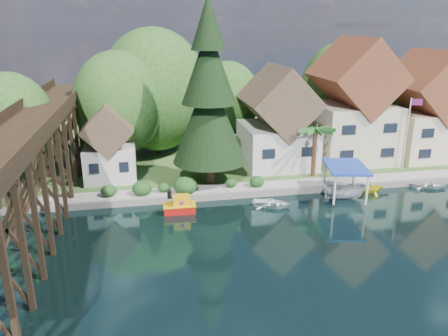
# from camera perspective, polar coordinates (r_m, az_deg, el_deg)

# --- Properties ---
(ground) EXTENTS (140.00, 140.00, 0.00)m
(ground) POSITION_cam_1_polar(r_m,az_deg,el_deg) (33.89, 3.37, -9.04)
(ground) COLOR black
(ground) RESTS_ON ground
(bank) EXTENTS (140.00, 52.00, 0.50)m
(bank) POSITION_cam_1_polar(r_m,az_deg,el_deg) (65.45, -3.79, 4.66)
(bank) COLOR #335120
(bank) RESTS_ON ground
(seawall) EXTENTS (60.00, 0.40, 0.62)m
(seawall) POSITION_cam_1_polar(r_m,az_deg,el_deg) (41.79, 6.08, -3.23)
(seawall) COLOR slate
(seawall) RESTS_ON ground
(promenade) EXTENTS (50.00, 2.60, 0.06)m
(promenade) POSITION_cam_1_polar(r_m,az_deg,el_deg) (43.46, 8.14, -2.15)
(promenade) COLOR gray
(promenade) RESTS_ON bank
(trestle_bridge) EXTENTS (4.12, 44.18, 9.30)m
(trestle_bridge) POSITION_cam_1_polar(r_m,az_deg,el_deg) (36.84, -23.54, 0.66)
(trestle_bridge) COLOR black
(trestle_bridge) RESTS_ON ground
(house_left) EXTENTS (7.64, 8.64, 11.02)m
(house_left) POSITION_cam_1_polar(r_m,az_deg,el_deg) (48.59, 7.00, 5.74)
(house_left) COLOR beige
(house_left) RESTS_ON bank
(house_center) EXTENTS (8.65, 9.18, 13.89)m
(house_center) POSITION_cam_1_polar(r_m,az_deg,el_deg) (52.19, 16.44, 7.42)
(house_center) COLOR #C1B496
(house_center) RESTS_ON bank
(house_right) EXTENTS (8.15, 8.64, 12.45)m
(house_right) POSITION_cam_1_polar(r_m,az_deg,el_deg) (56.51, 24.84, 6.60)
(house_right) COLOR beige
(house_right) RESTS_ON bank
(shed) EXTENTS (5.09, 5.40, 7.85)m
(shed) POSITION_cam_1_polar(r_m,az_deg,el_deg) (45.37, -14.73, 2.67)
(shed) COLOR beige
(shed) RESTS_ON bank
(bg_trees) EXTENTS (49.90, 13.30, 10.57)m
(bg_trees) POSITION_cam_1_polar(r_m,az_deg,el_deg) (51.82, -1.09, 9.06)
(bg_trees) COLOR #382314
(bg_trees) RESTS_ON bank
(shrubs) EXTENTS (15.76, 2.47, 1.70)m
(shrubs) POSITION_cam_1_polar(r_m,az_deg,el_deg) (41.12, -5.95, -2.21)
(shrubs) COLOR #1C4217
(shrubs) RESTS_ON bank
(conifer) EXTENTS (7.19, 7.19, 17.71)m
(conifer) POSITION_cam_1_polar(r_m,az_deg,el_deg) (41.76, -1.98, 9.27)
(conifer) COLOR #382314
(conifer) RESTS_ON bank
(palm_tree) EXTENTS (4.73, 4.73, 5.45)m
(palm_tree) POSITION_cam_1_polar(r_m,az_deg,el_deg) (45.21, 11.88, 4.70)
(palm_tree) COLOR #382314
(palm_tree) RESTS_ON bank
(flagpole) EXTENTS (1.19, 0.39, 7.78)m
(flagpole) POSITION_cam_1_polar(r_m,az_deg,el_deg) (50.56, 23.04, 5.06)
(flagpole) COLOR white
(flagpole) RESTS_ON bank
(tugboat) EXTENTS (2.82, 1.59, 2.02)m
(tugboat) POSITION_cam_1_polar(r_m,az_deg,el_deg) (38.10, -5.80, -4.91)
(tugboat) COLOR #AA0E0B
(tugboat) RESTS_ON ground
(boat_white_a) EXTENTS (4.17, 3.69, 0.72)m
(boat_white_a) POSITION_cam_1_polar(r_m,az_deg,el_deg) (39.44, 6.24, -4.49)
(boat_white_a) COLOR white
(boat_white_a) RESTS_ON ground
(boat_canopy) EXTENTS (4.43, 5.64, 3.24)m
(boat_canopy) POSITION_cam_1_polar(r_m,az_deg,el_deg) (42.00, 15.47, -2.12)
(boat_canopy) COLOR silver
(boat_canopy) RESTS_ON ground
(boat_yellow) EXTENTS (2.75, 2.42, 1.38)m
(boat_yellow) POSITION_cam_1_polar(r_m,az_deg,el_deg) (44.55, 18.65, -2.22)
(boat_yellow) COLOR yellow
(boat_yellow) RESTS_ON ground
(boat_white_b) EXTENTS (4.27, 3.74, 0.74)m
(boat_white_b) POSITION_cam_1_polar(r_m,az_deg,el_deg) (48.30, 25.09, -1.85)
(boat_white_b) COLOR white
(boat_white_b) RESTS_ON ground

